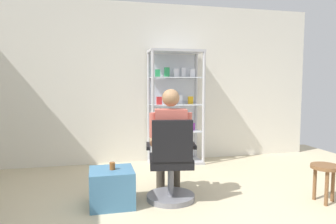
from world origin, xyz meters
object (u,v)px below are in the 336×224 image
(tea_glass, at_px, (112,166))
(wooden_stool, at_px, (325,173))
(office_chair, at_px, (171,168))
(seated_shopkeeper, at_px, (170,138))
(display_cabinet_main, at_px, (175,106))
(storage_crate, at_px, (112,187))

(tea_glass, distance_m, wooden_stool, 2.40)
(office_chair, distance_m, seated_shopkeeper, 0.36)
(display_cabinet_main, xyz_separation_m, office_chair, (-0.49, -1.71, -0.57))
(office_chair, relative_size, wooden_stool, 2.22)
(office_chair, distance_m, tea_glass, 0.66)
(display_cabinet_main, distance_m, office_chair, 1.87)
(tea_glass, bearing_deg, storage_crate, 154.54)
(storage_crate, height_order, tea_glass, tea_glass)
(display_cabinet_main, relative_size, wooden_stool, 4.40)
(seated_shopkeeper, height_order, storage_crate, seated_shopkeeper)
(storage_crate, bearing_deg, seated_shopkeeper, 9.26)
(tea_glass, bearing_deg, wooden_stool, -11.26)
(storage_crate, bearing_deg, office_chair, -4.15)
(office_chair, height_order, seated_shopkeeper, seated_shopkeeper)
(display_cabinet_main, height_order, storage_crate, display_cabinet_main)
(display_cabinet_main, distance_m, wooden_stool, 2.53)
(display_cabinet_main, xyz_separation_m, seated_shopkeeper, (-0.46, -1.55, -0.25))
(storage_crate, xyz_separation_m, tea_glass, (0.01, -0.00, 0.24))
(seated_shopkeeper, bearing_deg, tea_glass, -170.27)
(display_cabinet_main, distance_m, seated_shopkeeper, 1.64)
(display_cabinet_main, distance_m, tea_glass, 2.09)
(office_chair, relative_size, seated_shopkeeper, 0.74)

